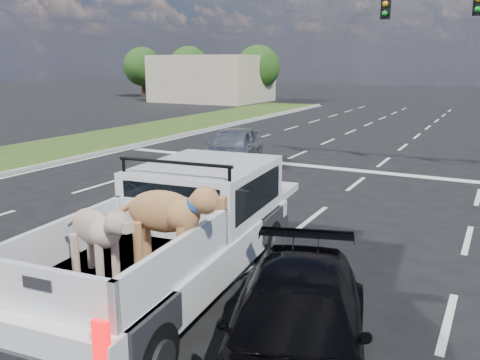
# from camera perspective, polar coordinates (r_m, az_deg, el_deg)

# --- Properties ---
(ground) EXTENTS (160.00, 160.00, 0.00)m
(ground) POSITION_cam_1_polar(r_m,az_deg,el_deg) (10.05, -9.33, -8.82)
(ground) COLOR black
(ground) RESTS_ON ground
(road_markings) EXTENTS (17.75, 60.00, 0.01)m
(road_markings) POSITION_cam_1_polar(r_m,az_deg,el_deg) (15.53, 5.26, -0.81)
(road_markings) COLOR silver
(road_markings) RESTS_ON ground
(grass_median_left) EXTENTS (5.00, 60.00, 0.10)m
(grass_median_left) POSITION_cam_1_polar(r_m,az_deg,el_deg) (22.10, -24.15, 2.36)
(grass_median_left) COLOR #263F13
(grass_median_left) RESTS_ON ground
(curb_left) EXTENTS (0.15, 60.00, 0.14)m
(curb_left) POSITION_cam_1_polar(r_m,az_deg,el_deg) (20.25, -19.82, 1.90)
(curb_left) COLOR #A39F95
(curb_left) RESTS_ON ground
(building_left) EXTENTS (10.00, 8.00, 4.40)m
(building_left) POSITION_cam_1_polar(r_m,az_deg,el_deg) (50.46, -3.13, 11.31)
(building_left) COLOR #B9AF8E
(building_left) RESTS_ON ground
(tree_far_a) EXTENTS (4.20, 4.20, 5.40)m
(tree_far_a) POSITION_cam_1_polar(r_m,az_deg,el_deg) (57.75, -10.88, 12.40)
(tree_far_a) COLOR #332114
(tree_far_a) RESTS_ON ground
(tree_far_b) EXTENTS (4.20, 4.20, 5.40)m
(tree_far_b) POSITION_cam_1_polar(r_m,az_deg,el_deg) (54.25, -5.77, 12.53)
(tree_far_b) COLOR #332114
(tree_far_b) RESTS_ON ground
(tree_far_c) EXTENTS (4.20, 4.20, 5.40)m
(tree_far_c) POSITION_cam_1_polar(r_m,az_deg,el_deg) (50.32, 2.06, 12.55)
(tree_far_c) COLOR #332114
(tree_far_c) RESTS_ON ground
(pickup_truck) EXTENTS (2.75, 6.10, 2.22)m
(pickup_truck) POSITION_cam_1_polar(r_m,az_deg,el_deg) (8.23, -7.23, -5.95)
(pickup_truck) COLOR black
(pickup_truck) RESTS_ON ground
(silver_sedan) EXTENTS (2.67, 4.50, 1.44)m
(silver_sedan) POSITION_cam_1_polar(r_m,az_deg,el_deg) (18.41, -0.83, 3.68)
(silver_sedan) COLOR #B5B8BD
(silver_sedan) RESTS_ON ground
(black_coupe) EXTENTS (2.87, 4.55, 1.23)m
(black_coupe) POSITION_cam_1_polar(r_m,az_deg,el_deg) (6.33, 6.19, -16.36)
(black_coupe) COLOR black
(black_coupe) RESTS_ON ground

